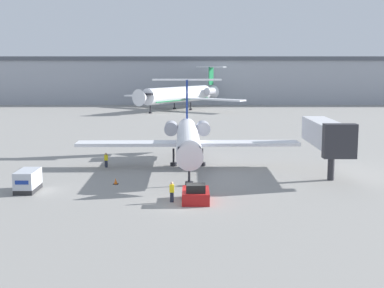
{
  "coord_description": "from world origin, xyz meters",
  "views": [
    {
      "loc": [
        0.22,
        -44.67,
        11.96
      ],
      "look_at": [
        0.0,
        12.36,
        3.37
      ],
      "focal_mm": 50.0,
      "sensor_mm": 36.0,
      "label": 1
    }
  ],
  "objects_px": {
    "traffic_cone_left": "(118,181)",
    "jet_bridge": "(328,135)",
    "luggage_cart": "(30,181)",
    "pushback_tug": "(198,195)",
    "airplane_main": "(190,138)",
    "airplane_parked_far_left": "(182,95)",
    "worker_by_wing": "(108,160)",
    "worker_near_tug": "(174,191)"
  },
  "relations": [
    {
      "from": "traffic_cone_left",
      "to": "jet_bridge",
      "type": "distance_m",
      "value": 22.88
    },
    {
      "from": "luggage_cart",
      "to": "pushback_tug",
      "type": "bearing_deg",
      "value": -13.79
    },
    {
      "from": "pushback_tug",
      "to": "traffic_cone_left",
      "type": "bearing_deg",
      "value": 139.41
    },
    {
      "from": "pushback_tug",
      "to": "jet_bridge",
      "type": "relative_size",
      "value": 0.3
    },
    {
      "from": "airplane_main",
      "to": "luggage_cart",
      "type": "height_order",
      "value": "airplane_main"
    },
    {
      "from": "airplane_parked_far_left",
      "to": "worker_by_wing",
      "type": "bearing_deg",
      "value": -95.03
    },
    {
      "from": "worker_near_tug",
      "to": "traffic_cone_left",
      "type": "height_order",
      "value": "worker_near_tug"
    },
    {
      "from": "worker_by_wing",
      "to": "jet_bridge",
      "type": "height_order",
      "value": "jet_bridge"
    },
    {
      "from": "airplane_main",
      "to": "worker_by_wing",
      "type": "relative_size",
      "value": 15.07
    },
    {
      "from": "airplane_parked_far_left",
      "to": "luggage_cart",
      "type": "bearing_deg",
      "value": -97.85
    },
    {
      "from": "airplane_main",
      "to": "worker_near_tug",
      "type": "bearing_deg",
      "value": -94.49
    },
    {
      "from": "worker_by_wing",
      "to": "traffic_cone_left",
      "type": "distance_m",
      "value": 9.18
    },
    {
      "from": "airplane_main",
      "to": "pushback_tug",
      "type": "bearing_deg",
      "value": -87.17
    },
    {
      "from": "luggage_cart",
      "to": "worker_by_wing",
      "type": "xyz_separation_m",
      "value": [
        5.53,
        11.8,
        -0.11
      ]
    },
    {
      "from": "pushback_tug",
      "to": "luggage_cart",
      "type": "distance_m",
      "value": 16.34
    },
    {
      "from": "luggage_cart",
      "to": "worker_near_tug",
      "type": "relative_size",
      "value": 1.97
    },
    {
      "from": "traffic_cone_left",
      "to": "airplane_parked_far_left",
      "type": "xyz_separation_m",
      "value": [
        4.55,
        87.19,
        3.72
      ]
    },
    {
      "from": "pushback_tug",
      "to": "traffic_cone_left",
      "type": "relative_size",
      "value": 6.06
    },
    {
      "from": "luggage_cart",
      "to": "worker_by_wing",
      "type": "relative_size",
      "value": 2.09
    },
    {
      "from": "traffic_cone_left",
      "to": "jet_bridge",
      "type": "bearing_deg",
      "value": 11.29
    },
    {
      "from": "luggage_cart",
      "to": "airplane_parked_far_left",
      "type": "bearing_deg",
      "value": 82.15
    },
    {
      "from": "jet_bridge",
      "to": "worker_near_tug",
      "type": "bearing_deg",
      "value": -144.82
    },
    {
      "from": "airplane_main",
      "to": "worker_by_wing",
      "type": "bearing_deg",
      "value": -177.29
    },
    {
      "from": "luggage_cart",
      "to": "traffic_cone_left",
      "type": "relative_size",
      "value": 5.89
    },
    {
      "from": "luggage_cart",
      "to": "worker_near_tug",
      "type": "xyz_separation_m",
      "value": [
        13.78,
        -4.05,
        -0.05
      ]
    },
    {
      "from": "worker_near_tug",
      "to": "airplane_main",
      "type": "bearing_deg",
      "value": 85.51
    },
    {
      "from": "worker_by_wing",
      "to": "airplane_parked_far_left",
      "type": "bearing_deg",
      "value": 84.97
    },
    {
      "from": "worker_near_tug",
      "to": "worker_by_wing",
      "type": "distance_m",
      "value": 17.86
    },
    {
      "from": "traffic_cone_left",
      "to": "worker_by_wing",
      "type": "bearing_deg",
      "value": 104.87
    },
    {
      "from": "pushback_tug",
      "to": "airplane_main",
      "type": "bearing_deg",
      "value": 92.83
    },
    {
      "from": "airplane_main",
      "to": "airplane_parked_far_left",
      "type": "height_order",
      "value": "airplane_parked_far_left"
    },
    {
      "from": "luggage_cart",
      "to": "airplane_parked_far_left",
      "type": "xyz_separation_m",
      "value": [
        12.43,
        90.13,
        3.0
      ]
    },
    {
      "from": "pushback_tug",
      "to": "airplane_parked_far_left",
      "type": "bearing_deg",
      "value": 92.09
    },
    {
      "from": "airplane_main",
      "to": "worker_by_wing",
      "type": "distance_m",
      "value": 9.87
    },
    {
      "from": "traffic_cone_left",
      "to": "airplane_parked_far_left",
      "type": "height_order",
      "value": "airplane_parked_far_left"
    },
    {
      "from": "airplane_main",
      "to": "airplane_parked_far_left",
      "type": "bearing_deg",
      "value": 91.94
    },
    {
      "from": "pushback_tug",
      "to": "luggage_cart",
      "type": "xyz_separation_m",
      "value": [
        -15.86,
        3.89,
        0.37
      ]
    },
    {
      "from": "pushback_tug",
      "to": "luggage_cart",
      "type": "bearing_deg",
      "value": 166.21
    },
    {
      "from": "jet_bridge",
      "to": "pushback_tug",
      "type": "bearing_deg",
      "value": -141.4
    },
    {
      "from": "luggage_cart",
      "to": "airplane_parked_far_left",
      "type": "relative_size",
      "value": 0.11
    },
    {
      "from": "worker_near_tug",
      "to": "jet_bridge",
      "type": "xyz_separation_m",
      "value": [
        16.16,
        11.39,
        3.49
      ]
    },
    {
      "from": "worker_by_wing",
      "to": "airplane_main",
      "type": "bearing_deg",
      "value": 2.71
    }
  ]
}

